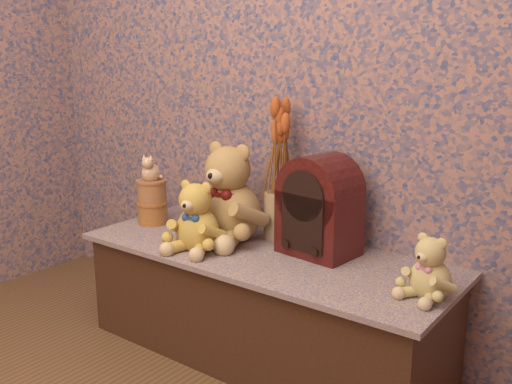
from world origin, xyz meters
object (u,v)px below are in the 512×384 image
at_px(cathedral_radio, 320,205).
at_px(cat_figurine, 151,167).
at_px(teddy_large, 231,187).
at_px(biscuit_tin_lower, 153,213).
at_px(ceramic_vase, 278,215).
at_px(teddy_small, 431,264).
at_px(teddy_medium, 197,213).

bearing_deg(cathedral_radio, cat_figurine, -166.20).
distance_m(teddy_large, biscuit_tin_lower, 0.44).
bearing_deg(ceramic_vase, cat_figurine, -163.90).
bearing_deg(biscuit_tin_lower, cat_figurine, 0.00).
bearing_deg(teddy_small, teddy_large, -169.68).
bearing_deg(teddy_medium, cathedral_radio, 20.03).
distance_m(teddy_large, cathedral_radio, 0.38).
distance_m(teddy_large, teddy_small, 0.87).
bearing_deg(teddy_medium, biscuit_tin_lower, 151.09).
bearing_deg(cat_figurine, biscuit_tin_lower, 0.00).
height_order(teddy_small, ceramic_vase, teddy_small).
xyz_separation_m(cathedral_radio, biscuit_tin_lower, (-0.78, -0.10, -0.14)).
height_order(teddy_medium, teddy_small, teddy_medium).
height_order(teddy_medium, biscuit_tin_lower, teddy_medium).
height_order(teddy_large, cathedral_radio, teddy_large).
height_order(teddy_large, biscuit_tin_lower, teddy_large).
distance_m(teddy_large, ceramic_vase, 0.22).
bearing_deg(ceramic_vase, teddy_large, -144.19).
relative_size(teddy_medium, biscuit_tin_lower, 2.21).
bearing_deg(teddy_large, biscuit_tin_lower, -174.79).
bearing_deg(biscuit_tin_lower, ceramic_vase, 16.10).
height_order(biscuit_tin_lower, cat_figurine, cat_figurine).
bearing_deg(cathedral_radio, teddy_medium, -143.25).
bearing_deg(teddy_medium, teddy_small, -4.04).
bearing_deg(teddy_small, biscuit_tin_lower, -165.62).
xyz_separation_m(ceramic_vase, biscuit_tin_lower, (-0.56, -0.16, -0.05)).
height_order(teddy_small, cathedral_radio, cathedral_radio).
distance_m(teddy_large, cat_figurine, 0.41).
bearing_deg(ceramic_vase, biscuit_tin_lower, -163.90).
distance_m(biscuit_tin_lower, cat_figurine, 0.21).
bearing_deg(ceramic_vase, cathedral_radio, -14.29).
relative_size(teddy_large, cathedral_radio, 1.11).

